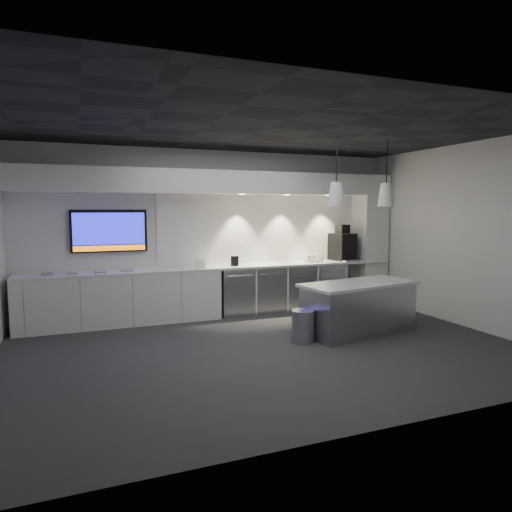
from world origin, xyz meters
name	(u,v)px	position (x,y,z in m)	size (l,w,h in m)	color
floor	(268,349)	(0.00, 0.00, 0.00)	(7.00, 7.00, 0.00)	#313234
ceiling	(269,128)	(0.00, 0.00, 3.00)	(7.00, 7.00, 0.00)	black
wall_back	(216,232)	(0.00, 2.50, 1.50)	(7.00, 7.00, 0.00)	white
wall_front	(384,261)	(0.00, -2.50, 1.50)	(7.00, 7.00, 0.00)	white
wall_right	(465,236)	(3.50, 0.00, 1.50)	(7.00, 7.00, 0.00)	white
back_counter	(221,267)	(0.00, 2.17, 0.88)	(6.80, 0.65, 0.04)	white
left_base_cabinets	(122,299)	(-1.75, 2.17, 0.43)	(3.30, 0.63, 0.86)	white
fridge_unit_a	(235,291)	(0.25, 2.17, 0.42)	(0.60, 0.61, 0.85)	#93969C
fridge_unit_b	(266,289)	(0.88, 2.17, 0.42)	(0.60, 0.61, 0.85)	#93969C
fridge_unit_c	(296,287)	(1.51, 2.17, 0.42)	(0.60, 0.61, 0.85)	#93969C
fridge_unit_d	(324,285)	(2.14, 2.17, 0.42)	(0.60, 0.61, 0.85)	#93969C
backsplash	(275,228)	(1.20, 2.48, 1.55)	(4.60, 0.03, 1.30)	white
soffit	(220,183)	(0.00, 2.20, 2.40)	(6.90, 0.60, 0.40)	white
column	(369,240)	(3.20, 2.20, 1.30)	(0.55, 0.55, 2.60)	white
wall_tv	(109,231)	(-1.90, 2.45, 1.56)	(1.25, 0.07, 0.72)	black
island	(359,307)	(1.65, 0.25, 0.40)	(2.00, 1.12, 0.80)	#93969C
bin	(303,326)	(0.60, 0.12, 0.24)	(0.33, 0.33, 0.47)	#93969C
coffee_machine	(342,246)	(2.55, 2.20, 1.19)	(0.46, 0.61, 0.72)	black
sign_black	(235,261)	(0.24, 2.12, 0.99)	(0.14, 0.02, 0.18)	black
sign_white	(200,264)	(-0.41, 2.08, 0.97)	(0.18, 0.02, 0.14)	white
cup_cluster	(314,258)	(1.86, 2.10, 0.97)	(0.37, 0.17, 0.15)	white
tray_a	(47,274)	(-2.87, 2.17, 0.91)	(0.16, 0.16, 0.03)	#9A9A9A
tray_b	(73,273)	(-2.50, 2.14, 0.91)	(0.16, 0.16, 0.03)	#9A9A9A
tray_c	(101,272)	(-2.08, 2.10, 0.91)	(0.16, 0.16, 0.03)	#9A9A9A
tray_d	(127,270)	(-1.65, 2.14, 0.91)	(0.16, 0.16, 0.03)	#9A9A9A
pendant_left	(336,194)	(1.20, 0.25, 2.15)	(0.25, 0.25, 1.06)	white
pendant_right	(386,195)	(2.09, 0.25, 2.15)	(0.25, 0.25, 1.06)	white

